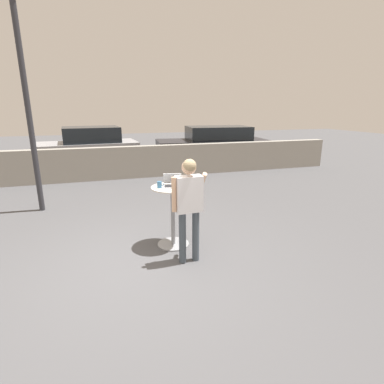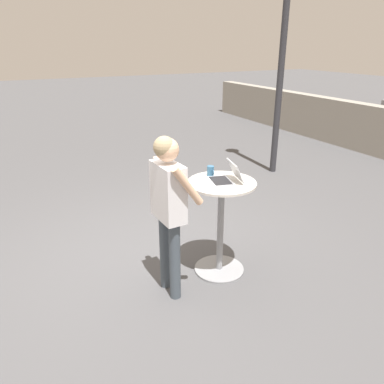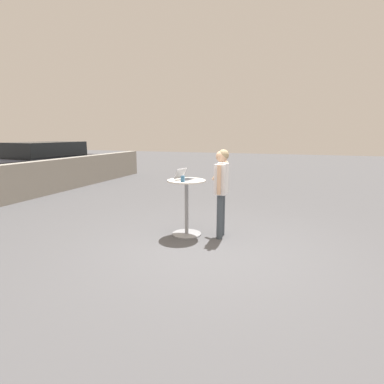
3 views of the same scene
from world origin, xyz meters
The scene contains 9 objects.
ground_plane centered at (0.00, 0.00, 0.00)m, with size 50.00×50.00×0.00m, color #4C4C4F.
pavement_kerb centered at (0.00, 6.20, 0.54)m, with size 16.43×0.35×1.08m.
cafe_table centered at (0.60, 0.63, 0.63)m, with size 0.71×0.71×1.06m.
laptop centered at (0.61, 0.66, 1.11)m, with size 0.37×0.38×0.21m.
coffee_mug centered at (0.38, 0.62, 1.12)m, with size 0.11×0.07×0.11m.
standing_person centered at (0.70, -0.02, 1.03)m, with size 0.54×0.37×1.63m.
parked_car_near_street centered at (-0.90, 8.55, 0.82)m, with size 3.99×2.27×1.62m.
parked_car_further_down centered at (4.07, 7.59, 0.82)m, with size 4.71×2.29×1.60m.
street_lamp centered at (-1.92, 3.38, 3.07)m, with size 0.32×0.32×4.83m.
Camera 1 is at (-0.53, -4.10, 2.34)m, focal length 28.00 mm.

